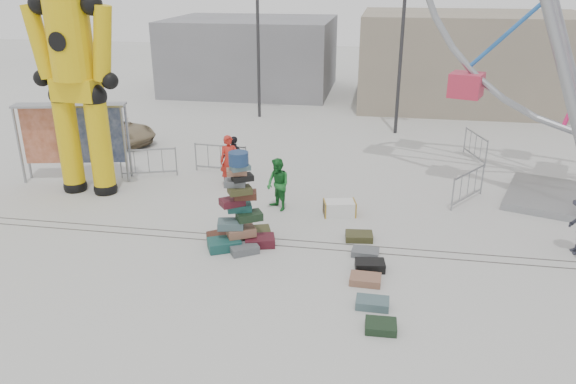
% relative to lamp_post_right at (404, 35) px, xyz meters
% --- Properties ---
extents(ground, '(90.00, 90.00, 0.00)m').
position_rel_lamp_post_right_xyz_m(ground, '(-3.09, -13.00, -4.48)').
color(ground, '#9E9E99').
rests_on(ground, ground).
extents(track_line_near, '(40.00, 0.04, 0.01)m').
position_rel_lamp_post_right_xyz_m(track_line_near, '(-3.09, -12.40, -4.48)').
color(track_line_near, '#47443F').
rests_on(track_line_near, ground).
extents(track_line_far, '(40.00, 0.04, 0.01)m').
position_rel_lamp_post_right_xyz_m(track_line_far, '(-3.09, -12.00, -4.48)').
color(track_line_far, '#47443F').
rests_on(track_line_far, ground).
extents(building_right, '(12.00, 8.00, 5.00)m').
position_rel_lamp_post_right_xyz_m(building_right, '(3.91, 7.00, -1.98)').
color(building_right, gray).
rests_on(building_right, ground).
extents(building_left, '(10.00, 8.00, 4.40)m').
position_rel_lamp_post_right_xyz_m(building_left, '(-9.09, 9.00, -2.28)').
color(building_left, gray).
rests_on(building_left, ground).
extents(lamp_post_right, '(1.41, 0.25, 8.00)m').
position_rel_lamp_post_right_xyz_m(lamp_post_right, '(0.00, 0.00, 0.00)').
color(lamp_post_right, '#2D2D30').
rests_on(lamp_post_right, ground).
extents(lamp_post_left, '(1.41, 0.25, 8.00)m').
position_rel_lamp_post_right_xyz_m(lamp_post_left, '(-7.00, 2.00, 0.00)').
color(lamp_post_left, '#2D2D30').
rests_on(lamp_post_left, ground).
extents(suitcase_tower, '(2.07, 1.81, 2.71)m').
position_rel_lamp_post_right_xyz_m(suitcase_tower, '(-4.45, -12.46, -3.72)').
color(suitcase_tower, '#194D49').
rests_on(suitcase_tower, ground).
extents(crash_test_dummy, '(3.08, 1.36, 7.79)m').
position_rel_lamp_post_right_xyz_m(crash_test_dummy, '(-10.57, -9.44, -0.37)').
color(crash_test_dummy, black).
rests_on(crash_test_dummy, ground).
extents(banner_scaffold, '(3.93, 1.44, 2.81)m').
position_rel_lamp_post_right_xyz_m(banner_scaffold, '(-11.57, -8.39, -2.37)').
color(banner_scaffold, gray).
rests_on(banner_scaffold, ground).
extents(steamer_trunk, '(1.09, 0.78, 0.46)m').
position_rel_lamp_post_right_xyz_m(steamer_trunk, '(-1.89, -10.00, -4.25)').
color(steamer_trunk, silver).
rests_on(steamer_trunk, ground).
extents(row_case_0, '(0.82, 0.63, 0.20)m').
position_rel_lamp_post_right_xyz_m(row_case_0, '(-1.19, -11.63, -4.38)').
color(row_case_0, '#3E3D1F').
rests_on(row_case_0, ground).
extents(row_case_1, '(0.75, 0.53, 0.17)m').
position_rel_lamp_post_right_xyz_m(row_case_1, '(-0.97, -12.56, -4.40)').
color(row_case_1, '#5A5E62').
rests_on(row_case_1, ground).
extents(row_case_2, '(0.81, 0.58, 0.25)m').
position_rel_lamp_post_right_xyz_m(row_case_2, '(-0.82, -13.33, -4.36)').
color(row_case_2, black).
rests_on(row_case_2, ground).
extents(row_case_3, '(0.77, 0.56, 0.19)m').
position_rel_lamp_post_right_xyz_m(row_case_3, '(-0.91, -14.00, -4.39)').
color(row_case_3, '#8E5F48').
rests_on(row_case_3, ground).
extents(row_case_4, '(0.76, 0.48, 0.20)m').
position_rel_lamp_post_right_xyz_m(row_case_4, '(-0.71, -15.05, -4.38)').
color(row_case_4, '#486367').
rests_on(row_case_4, ground).
extents(row_case_5, '(0.68, 0.56, 0.19)m').
position_rel_lamp_post_right_xyz_m(row_case_5, '(-0.50, -15.90, -4.39)').
color(row_case_5, black).
rests_on(row_case_5, ground).
extents(barricade_dummy_a, '(1.99, 0.38, 1.10)m').
position_rel_lamp_post_right_xyz_m(barricade_dummy_a, '(-12.52, -6.78, -3.93)').
color(barricade_dummy_a, gray).
rests_on(barricade_dummy_a, ground).
extents(barricade_dummy_b, '(1.93, 0.72, 1.10)m').
position_rel_lamp_post_right_xyz_m(barricade_dummy_b, '(-9.14, -7.68, -3.93)').
color(barricade_dummy_b, gray).
rests_on(barricade_dummy_b, ground).
extents(barricade_dummy_c, '(2.00, 0.23, 1.10)m').
position_rel_lamp_post_right_xyz_m(barricade_dummy_c, '(-6.66, -6.76, -3.93)').
color(barricade_dummy_c, gray).
rests_on(barricade_dummy_c, ground).
extents(barricade_wheel_front, '(1.22, 1.70, 1.10)m').
position_rel_lamp_post_right_xyz_m(barricade_wheel_front, '(2.18, -8.23, -3.93)').
color(barricade_wheel_front, gray).
rests_on(barricade_wheel_front, ground).
extents(barricade_wheel_back, '(0.67, 1.94, 1.10)m').
position_rel_lamp_post_right_xyz_m(barricade_wheel_back, '(3.02, -3.55, -3.93)').
color(barricade_wheel_back, gray).
rests_on(barricade_wheel_back, ground).
extents(pedestrian_red, '(0.78, 0.64, 1.83)m').
position_rel_lamp_post_right_xyz_m(pedestrian_red, '(-5.95, -8.06, -3.57)').
color(pedestrian_red, '#B22219').
rests_on(pedestrian_red, ground).
extents(pedestrian_green, '(1.04, 1.03, 1.69)m').
position_rel_lamp_post_right_xyz_m(pedestrian_green, '(-3.87, -9.88, -3.64)').
color(pedestrian_green, '#1A6927').
rests_on(pedestrian_green, ground).
extents(pedestrian_black, '(1.06, 0.72, 1.67)m').
position_rel_lamp_post_right_xyz_m(pedestrian_black, '(-5.89, -7.55, -3.65)').
color(pedestrian_black, black).
rests_on(pedestrian_black, ground).
extents(parked_suv, '(4.60, 3.23, 1.16)m').
position_rel_lamp_post_right_xyz_m(parked_suv, '(-12.54, -3.74, -3.90)').
color(parked_suv, '#8B7959').
rests_on(parked_suv, ground).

